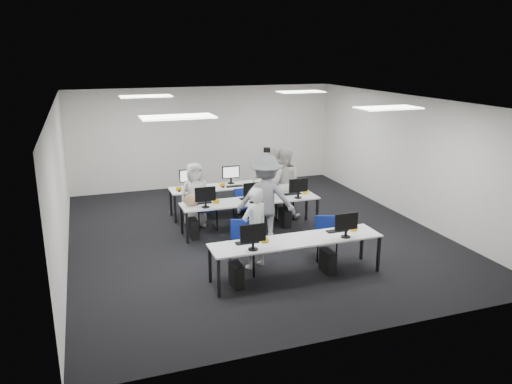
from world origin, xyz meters
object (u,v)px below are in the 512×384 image
object	(u,v)px
desk_mid	(251,202)
student_0	(255,228)
student_2	(195,195)
student_3	(273,183)
chair_3	(245,213)
desk_front	(297,242)
chair_1	(325,246)
chair_4	(283,206)
chair_6	(244,208)
photographer	(266,199)
chair_2	(207,216)
student_1	(284,183)
chair_5	(198,213)
chair_0	(242,256)
chair_7	(279,206)

from	to	relation	value
desk_mid	student_0	xyz separation A→B (m)	(-0.57, -1.94, 0.11)
student_2	student_3	distance (m)	1.95
chair_3	desk_front	bearing A→B (deg)	-88.68
chair_3	student_2	world-z (taller)	student_2
chair_1	chair_4	distance (m)	2.63
desk_mid	chair_4	bearing A→B (deg)	30.43
desk_front	chair_6	world-z (taller)	chair_6
chair_1	student_2	world-z (taller)	student_2
student_2	photographer	bearing A→B (deg)	-57.03
desk_front	chair_3	size ratio (longest dim) A/B	3.76
desk_front	student_0	xyz separation A→B (m)	(-0.57, 0.66, 0.11)
chair_2	student_3	world-z (taller)	student_3
chair_3	student_1	xyz separation A→B (m)	(1.08, 0.20, 0.61)
photographer	chair_3	bearing A→B (deg)	-60.82
chair_1	student_3	distance (m)	2.80
student_2	student_3	bearing A→B (deg)	-6.46
chair_5	chair_0	bearing A→B (deg)	-86.44
desk_front	chair_0	xyz separation A→B (m)	(-0.86, 0.54, -0.37)
chair_3	photographer	distance (m)	1.40
desk_front	chair_7	bearing A→B (deg)	73.45
student_2	photographer	distance (m)	1.93
desk_mid	chair_3	distance (m)	0.61
chair_2	student_3	distance (m)	1.86
student_1	student_3	distance (m)	0.26
chair_7	student_2	distance (m)	2.17
chair_4	student_3	world-z (taller)	student_3
student_0	chair_1	bearing A→B (deg)	155.58
chair_7	student_3	bearing A→B (deg)	-178.55
chair_6	student_0	bearing A→B (deg)	-118.50
chair_1	student_1	xyz separation A→B (m)	(0.18, 2.66, 0.62)
chair_0	photographer	distance (m)	1.75
chair_1	chair_3	world-z (taller)	chair_3
chair_1	chair_6	xyz separation A→B (m)	(-0.77, 2.89, -0.01)
chair_6	student_2	distance (m)	1.36
chair_6	chair_7	distance (m)	0.87
chair_2	student_3	bearing A→B (deg)	13.24
chair_2	chair_7	distance (m)	1.92
photographer	chair_5	bearing A→B (deg)	-29.66
desk_front	student_3	xyz separation A→B (m)	(0.82, 3.33, 0.20)
chair_2	chair_4	bearing A→B (deg)	9.33
chair_4	chair_7	world-z (taller)	chair_4
chair_2	photographer	world-z (taller)	photographer
student_0	chair_2	bearing A→B (deg)	-103.73
chair_1	chair_3	size ratio (longest dim) A/B	0.99
chair_6	student_0	distance (m)	2.96
desk_mid	chair_7	xyz separation A→B (m)	(0.99, 0.72, -0.40)
chair_0	chair_4	distance (m)	3.30
chair_5	chair_6	distance (m)	1.19
chair_0	student_3	distance (m)	3.31
chair_4	student_1	distance (m)	0.58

